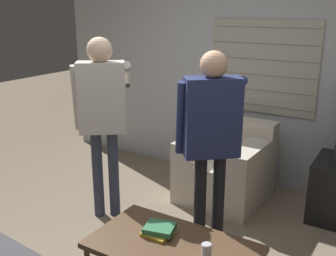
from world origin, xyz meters
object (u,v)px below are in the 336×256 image
armchair_beige (226,167)px  person_left_standing (102,106)px  soda_can (206,253)px  person_right_standing (211,128)px  book_stack (159,230)px  coffee_table (173,249)px

armchair_beige → person_left_standing: size_ratio=0.51×
soda_can → armchair_beige: bearing=109.0°
person_right_standing → soda_can: size_ratio=13.15×
person_left_standing → soda_can: (1.41, -0.70, -0.62)m
armchair_beige → book_stack: (0.15, -1.55, 0.10)m
person_right_standing → person_left_standing: bearing=142.2°
coffee_table → soda_can: size_ratio=9.04×
book_stack → soda_can: (0.43, -0.11, 0.03)m
armchair_beige → person_left_standing: 1.48m
armchair_beige → person_right_standing: size_ratio=0.53×
coffee_table → person_right_standing: size_ratio=0.69×
armchair_beige → person_left_standing: person_left_standing is taller
person_left_standing → coffee_table: bearing=-66.9°
armchair_beige → soda_can: armchair_beige is taller
armchair_beige → book_stack: bearing=97.8°
person_left_standing → book_stack: (0.99, -0.59, -0.65)m
coffee_table → book_stack: bearing=157.7°
coffee_table → person_left_standing: 1.50m
person_right_standing → soda_can: person_right_standing is taller
book_stack → person_left_standing: bearing=149.1°
coffee_table → person_right_standing: 0.96m
coffee_table → armchair_beige: bearing=100.5°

